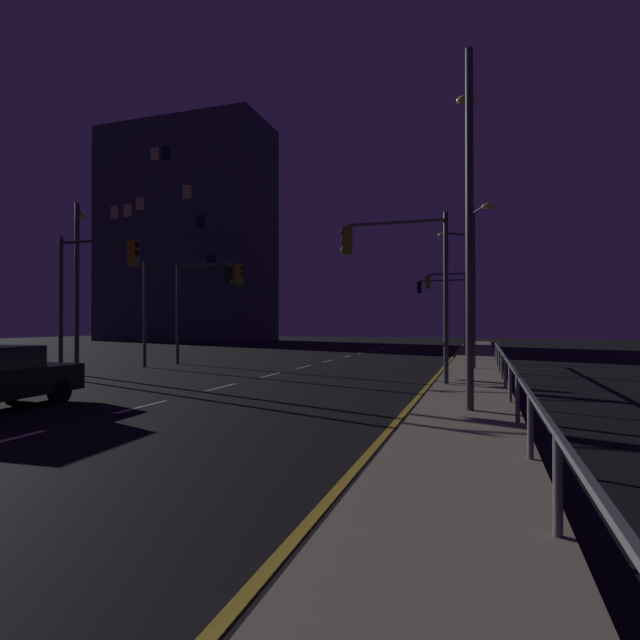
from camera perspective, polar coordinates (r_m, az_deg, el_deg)
The scene contains 16 objects.
ground_plane at distance 20.88m, azimuth -5.15°, elevation -6.24°, with size 112.00×112.00×0.00m, color black.
sidewalk_right at distance 19.18m, azimuth 17.19°, elevation -6.54°, with size 2.34×77.00×0.14m, color gray.
lane_markings_center at distance 24.11m, azimuth -1.84°, elevation -5.44°, with size 0.14×50.00×0.01m.
lane_edge_line at distance 24.22m, azimuth 14.03°, elevation -5.41°, with size 0.14×53.00×0.01m.
traffic_light_far_left at distance 16.98m, azimuth 9.22°, elevation 6.28°, with size 3.65×0.35×5.66m.
traffic_light_far_center at distance 20.69m, azimuth -24.70°, elevation 4.43°, with size 3.59×0.40×5.51m.
traffic_light_mid_right at distance 41.66m, azimuth 14.38°, elevation 2.49°, with size 4.28×0.50×5.77m.
traffic_light_far_right at distance 26.22m, azimuth -13.60°, elevation 3.06°, with size 3.45×0.45×5.29m.
traffic_light_overhead_east at distance 35.99m, azimuth 14.66°, elevation 2.76°, with size 2.87×0.35×5.72m.
traffic_light_mid_left at distance 24.21m, azimuth -14.97°, elevation 3.34°, with size 5.19×0.66×5.15m.
street_lamp_across_street at distance 12.57m, azimuth 16.82°, elevation 13.36°, with size 0.56×2.37×8.33m.
street_lamp_corner at distance 28.91m, azimuth 16.39°, elevation 4.22°, with size 1.76×1.49×7.11m.
street_lamp_far_end at distance 23.05m, azimuth -26.19°, elevation 4.94°, with size 1.25×1.35×7.09m.
street_lamp_mid_block at distance 22.84m, azimuth 17.57°, elevation 5.36°, with size 0.99×1.81×7.08m.
barrier_fence at distance 13.47m, azimuth 21.10°, elevation -5.73°, with size 0.09×27.75×0.98m.
building_distant at distance 63.75m, azimuth -15.12°, elevation 9.48°, with size 20.62×9.23×26.07m.
Camera 1 is at (8.24, -1.56, 2.13)m, focal length 27.72 mm.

